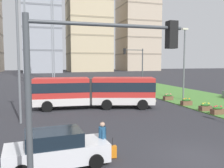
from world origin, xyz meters
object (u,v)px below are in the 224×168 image
at_px(articulated_bus, 95,91).
at_px(pedestrian_crossing, 102,137).
at_px(streetlight_median, 184,61).
at_px(traffic_light_far_right, 136,64).
at_px(rolling_suitcase, 113,152).
at_px(flower_planter_4, 186,102).
at_px(traffic_light_near_left, 87,82).
at_px(apartment_tower_westcentre, 42,20).
at_px(flower_planter_2, 217,110).
at_px(apartment_tower_eastcentre, 137,32).
at_px(flower_planter_3, 205,107).
at_px(streetlight_left, 18,53).
at_px(apartment_tower_centre, 89,29).
at_px(flower_planter_5, 168,97).
at_px(car_white_van, 56,149).

xyz_separation_m(articulated_bus, pedestrian_crossing, (-2.53, -12.23, -0.65)).
bearing_deg(streetlight_median, traffic_light_far_right, 115.72).
distance_m(rolling_suitcase, flower_planter_4, 15.63).
bearing_deg(traffic_light_near_left, traffic_light_far_right, 64.08).
height_order(pedestrian_crossing, apartment_tower_westcentre, apartment_tower_westcentre).
relative_size(pedestrian_crossing, rolling_suitcase, 1.79).
relative_size(articulated_bus, pedestrian_crossing, 6.87).
xyz_separation_m(flower_planter_2, traffic_light_near_left, (-13.47, -10.39, 3.59)).
height_order(traffic_light_far_right, apartment_tower_eastcentre, apartment_tower_eastcentre).
distance_m(flower_planter_3, streetlight_median, 7.88).
distance_m(flower_planter_3, apartment_tower_eastcentre, 108.67).
relative_size(streetlight_left, apartment_tower_centre, 0.24).
height_order(flower_planter_2, apartment_tower_westcentre, apartment_tower_westcentre).
xyz_separation_m(flower_planter_2, apartment_tower_eastcentre, (36.45, 101.97, 19.98)).
xyz_separation_m(articulated_bus, flower_planter_3, (9.32, -4.70, -1.23)).
xyz_separation_m(traffic_light_near_left, apartment_tower_westcentre, (1.34, 101.69, 18.12)).
distance_m(flower_planter_2, apartment_tower_eastcentre, 110.12).
xyz_separation_m(flower_planter_4, streetlight_left, (-15.97, -2.48, 4.75)).
bearing_deg(streetlight_left, flower_planter_5, 20.91).
bearing_deg(car_white_van, flower_planter_4, 37.50).
height_order(flower_planter_5, apartment_tower_centre, apartment_tower_centre).
bearing_deg(apartment_tower_eastcentre, streetlight_median, -110.17).
bearing_deg(traffic_light_far_right, traffic_light_near_left, -115.92).
bearing_deg(flower_planter_4, streetlight_median, 60.86).
bearing_deg(pedestrian_crossing, rolling_suitcase, -23.96).
relative_size(articulated_bus, apartment_tower_westcentre, 0.27).
distance_m(traffic_light_far_right, streetlight_median, 7.43).
bearing_deg(apartment_tower_eastcentre, flower_planter_3, -109.95).
height_order(rolling_suitcase, apartment_tower_eastcentre, apartment_tower_eastcentre).
distance_m(flower_planter_3, apartment_tower_centre, 98.94).
height_order(articulated_bus, car_white_van, articulated_bus).
xyz_separation_m(streetlight_left, apartment_tower_centre, (25.45, 96.03, 14.90)).
bearing_deg(rolling_suitcase, flower_planter_3, 34.15).
height_order(articulated_bus, flower_planter_2, articulated_bus).
distance_m(flower_planter_4, traffic_light_far_right, 10.90).
bearing_deg(rolling_suitcase, traffic_light_near_left, -116.12).
bearing_deg(car_white_van, streetlight_left, 103.33).
xyz_separation_m(flower_planter_5, streetlight_left, (-15.97, -6.10, 4.75)).
xyz_separation_m(rolling_suitcase, traffic_light_near_left, (-2.07, -4.22, 3.70)).
relative_size(flower_planter_5, apartment_tower_westcentre, 0.02).
relative_size(flower_planter_2, apartment_tower_centre, 0.03).
distance_m(flower_planter_2, flower_planter_4, 4.51).
xyz_separation_m(car_white_van, rolling_suitcase, (2.61, 0.06, -0.44)).
bearing_deg(apartment_tower_eastcentre, car_white_van, -115.00).
xyz_separation_m(traffic_light_far_right, apartment_tower_westcentre, (-10.81, 76.69, 17.82)).
xyz_separation_m(apartment_tower_centre, apartment_tower_eastcentre, (26.96, 3.90, 0.32)).
bearing_deg(apartment_tower_westcentre, rolling_suitcase, -89.57).
xyz_separation_m(flower_planter_3, flower_planter_5, (0.00, 6.58, 0.00)).
bearing_deg(articulated_bus, car_white_van, -110.58).
height_order(rolling_suitcase, apartment_tower_westcentre, apartment_tower_westcentre).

